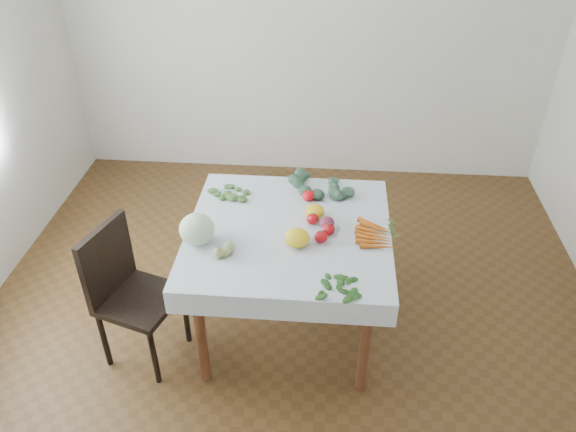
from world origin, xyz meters
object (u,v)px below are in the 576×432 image
(heirloom_back, at_px, (315,211))
(carrot_bunch, at_px, (376,235))
(chair, at_px, (126,286))
(cabbage, at_px, (197,229))
(table, at_px, (289,244))

(heirloom_back, xyz_separation_m, carrot_bunch, (0.34, -0.17, -0.02))
(heirloom_back, bearing_deg, carrot_bunch, -26.71)
(chair, bearing_deg, cabbage, 13.70)
(table, distance_m, cabbage, 0.54)
(chair, bearing_deg, table, 16.02)
(chair, distance_m, carrot_bunch, 1.41)
(cabbage, bearing_deg, table, 17.97)
(chair, bearing_deg, carrot_bunch, 8.95)
(cabbage, bearing_deg, chair, -166.30)
(heirloom_back, bearing_deg, chair, -159.31)
(table, relative_size, carrot_bunch, 3.62)
(chair, height_order, heirloom_back, chair)
(chair, relative_size, cabbage, 4.59)
(chair, xyz_separation_m, cabbage, (0.41, 0.10, 0.34))
(table, xyz_separation_m, carrot_bunch, (0.48, -0.04, 0.12))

